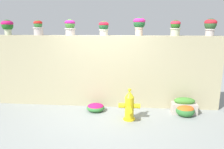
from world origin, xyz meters
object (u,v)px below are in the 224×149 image
object	(u,v)px
potted_plant_2	(70,26)
flower_bush_right	(96,107)
potted_plant_3	(104,27)
potted_plant_4	(139,24)
fire_hydrant	(129,106)
potted_plant_5	(175,27)
flower_bush_left	(185,110)
potted_plant_1	(38,27)
potted_plant_6	(210,25)
potted_plant_0	(7,25)
planter_box	(184,106)

from	to	relation	value
potted_plant_2	flower_bush_right	bearing A→B (deg)	-35.59
potted_plant_3	potted_plant_4	bearing A→B (deg)	3.02
potted_plant_4	fire_hydrant	size ratio (longest dim) A/B	0.62
potted_plant_2	potted_plant_5	bearing A→B (deg)	-0.36
fire_hydrant	flower_bush_left	bearing A→B (deg)	14.42
potted_plant_5	fire_hydrant	size ratio (longest dim) A/B	0.52
flower_bush_left	potted_plant_1	bearing A→B (deg)	171.36
potted_plant_2	potted_plant_6	bearing A→B (deg)	-0.66
potted_plant_4	potted_plant_5	size ratio (longest dim) A/B	1.19
fire_hydrant	potted_plant_1	bearing A→B (deg)	159.24
potted_plant_0	potted_plant_4	distance (m)	3.67
potted_plant_0	flower_bush_right	bearing A→B (deg)	-11.85
potted_plant_1	potted_plant_2	world-z (taller)	potted_plant_2
potted_plant_6	flower_bush_right	world-z (taller)	potted_plant_6
potted_plant_1	potted_plant_2	distance (m)	0.88
potted_plant_2	potted_plant_3	world-z (taller)	potted_plant_2
potted_plant_0	potted_plant_4	size ratio (longest dim) A/B	0.88
potted_plant_3	planter_box	bearing A→B (deg)	-11.91
potted_plant_4	planter_box	world-z (taller)	potted_plant_4
potted_plant_0	fire_hydrant	world-z (taller)	potted_plant_0
flower_bush_right	potted_plant_3	bearing A→B (deg)	71.30
potted_plant_1	flower_bush_right	world-z (taller)	potted_plant_1
potted_plant_1	potted_plant_0	bearing A→B (deg)	177.60
potted_plant_0	planter_box	bearing A→B (deg)	-5.59
potted_plant_0	fire_hydrant	bearing A→B (deg)	-16.20
potted_plant_2	fire_hydrant	distance (m)	2.71
potted_plant_5	flower_bush_right	xyz separation A→B (m)	(-2.06, -0.53, -2.11)
potted_plant_1	flower_bush_left	xyz separation A→B (m)	(3.96, -0.60, -2.05)
potted_plant_6	potted_plant_5	bearing A→B (deg)	178.37
potted_plant_3	potted_plant_1	bearing A→B (deg)	-179.54
flower_bush_left	potted_plant_5	bearing A→B (deg)	111.86
potted_plant_2	potted_plant_4	xyz separation A→B (m)	(1.88, 0.02, 0.06)
planter_box	potted_plant_5	bearing A→B (deg)	119.01
flower_bush_left	potted_plant_0	bearing A→B (deg)	172.51
fire_hydrant	flower_bush_left	size ratio (longest dim) A/B	1.68
flower_bush_right	potted_plant_2	bearing A→B (deg)	144.41
potted_plant_2	flower_bush_right	size ratio (longest dim) A/B	0.90
potted_plant_3	fire_hydrant	xyz separation A→B (m)	(0.73, -0.98, -1.86)
fire_hydrant	potted_plant_3	bearing A→B (deg)	126.67
potted_plant_3	potted_plant_6	size ratio (longest dim) A/B	0.87
flower_bush_left	planter_box	distance (m)	0.17
planter_box	fire_hydrant	bearing A→B (deg)	-159.65
potted_plant_5	fire_hydrant	world-z (taller)	potted_plant_5
potted_plant_1	fire_hydrant	world-z (taller)	potted_plant_1
potted_plant_3	potted_plant_2	bearing A→B (deg)	177.97
potted_plant_2	flower_bush_right	xyz separation A→B (m)	(0.76, -0.54, -2.12)
fire_hydrant	flower_bush_left	xyz separation A→B (m)	(1.41, 0.36, -0.20)
potted_plant_0	flower_bush_left	bearing A→B (deg)	-7.49
potted_plant_2	planter_box	world-z (taller)	potted_plant_2
potted_plant_2	planter_box	distance (m)	3.72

